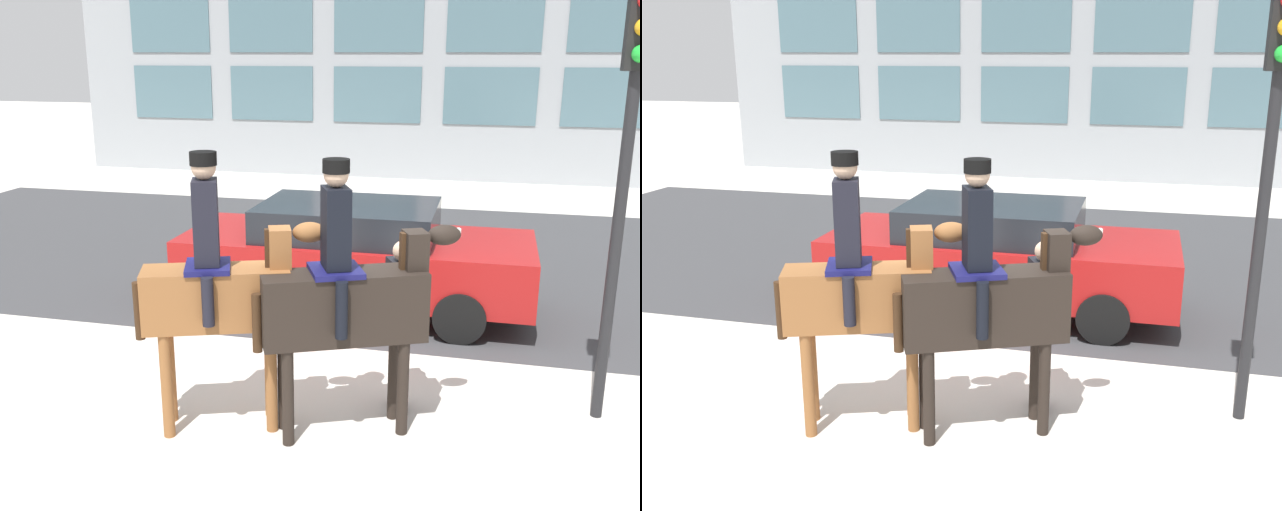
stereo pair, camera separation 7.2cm
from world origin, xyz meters
TOP-DOWN VIEW (x-y plane):
  - ground_plane at (0.00, 0.00)m, footprint 80.00×80.00m
  - road_surface at (0.00, 4.75)m, footprint 21.16×8.50m
  - mounted_horse_lead at (-0.59, -1.63)m, footprint 1.71×0.88m
  - mounted_horse_companion at (0.56, -1.45)m, footprint 1.81×1.05m
  - pedestrian_bystander at (0.98, -0.87)m, footprint 0.76×0.72m
  - street_car_near_lane at (-0.01, 1.88)m, footprint 4.77×1.98m
  - traffic_light at (2.93, -0.59)m, footprint 0.24×0.29m

SIDE VIEW (x-z plane):
  - ground_plane at x=0.00m, z-range 0.00..0.00m
  - road_surface at x=0.00m, z-range 0.00..0.01m
  - street_car_near_lane at x=-0.01m, z-range 0.05..1.55m
  - pedestrian_bystander at x=0.98m, z-range 0.16..1.91m
  - mounted_horse_companion at x=0.56m, z-range 0.03..2.64m
  - mounted_horse_lead at x=-0.59m, z-range 0.06..2.72m
  - traffic_light at x=2.93m, z-range 0.69..4.74m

